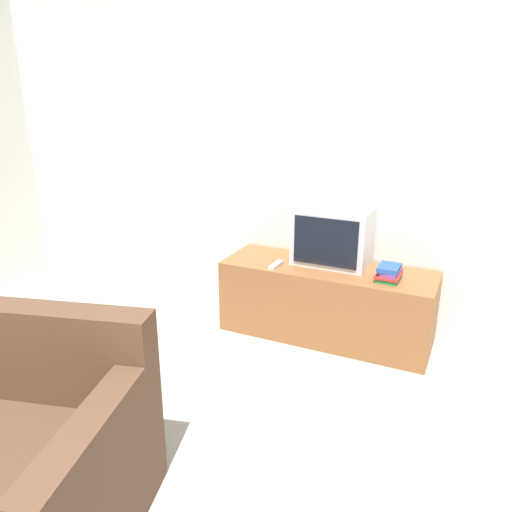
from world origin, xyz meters
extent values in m
cube|color=silver|center=(0.00, 3.03, 1.30)|extent=(9.00, 0.06, 2.60)
cube|color=brown|center=(0.23, 2.71, 0.28)|extent=(1.56, 0.53, 0.56)
cube|color=silver|center=(0.23, 2.81, 0.77)|extent=(0.55, 0.34, 0.43)
cube|color=black|center=(0.23, 2.64, 0.77)|extent=(0.47, 0.01, 0.35)
cube|color=#4C3323|center=(0.03, 0.51, 0.35)|extent=(0.38, 0.95, 0.69)
cube|color=#2D753D|center=(0.69, 2.65, 0.57)|extent=(0.15, 0.20, 0.03)
cube|color=#B72D28|center=(0.69, 2.64, 0.60)|extent=(0.16, 0.20, 0.02)
cube|color=#7A3884|center=(0.71, 2.64, 0.62)|extent=(0.13, 0.20, 0.03)
cube|color=#23478E|center=(0.69, 2.64, 0.65)|extent=(0.14, 0.19, 0.03)
cube|color=#B7B7B7|center=(-0.12, 2.57, 0.57)|extent=(0.05, 0.18, 0.02)
camera|label=1|loc=(1.23, -0.64, 1.83)|focal=35.00mm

